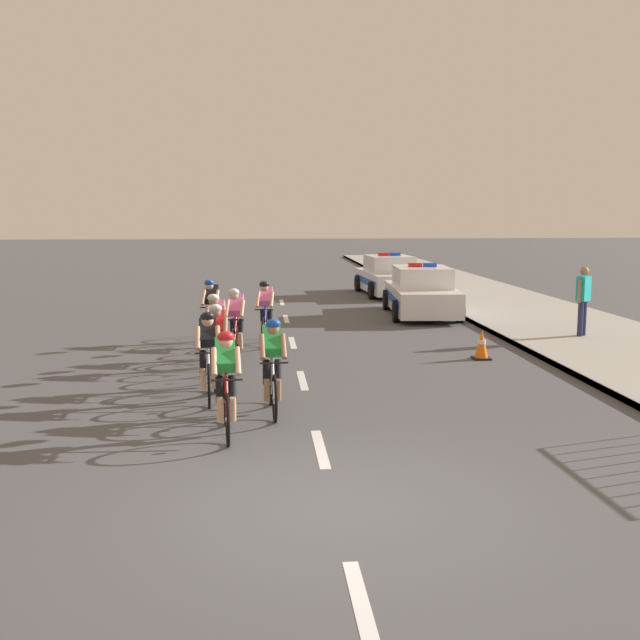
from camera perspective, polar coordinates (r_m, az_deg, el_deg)
The scene contains 16 objects.
ground_plane at distance 8.05m, azimuth 1.20°, elevation -14.21°, with size 160.00×160.00×0.00m, color #4C4C51.
sidewalk_slab at distance 23.09m, azimuth 15.93°, elevation 0.47°, with size 4.44×60.00×0.12m, color #A3A099.
kerb_edge at distance 22.43m, azimuth 10.80°, elevation 0.43°, with size 0.16×60.00×0.13m, color #9E9E99.
lane_markings_centre at distance 15.67m, azimuth -1.81°, elevation -3.03°, with size 0.14×21.60×0.01m.
cyclist_lead at distance 10.28m, azimuth -7.27°, elevation -4.67°, with size 0.44×1.72×1.56m.
cyclist_second at distance 11.32m, azimuth -3.70°, elevation -3.41°, with size 0.43×1.72×1.56m.
cyclist_third at distance 12.20m, azimuth -8.63°, elevation -2.63°, with size 0.44×1.72×1.56m.
cyclist_fourth at distance 13.18m, azimuth -7.96°, elevation -1.81°, with size 0.42×1.72×1.56m.
cyclist_fifth at distance 14.77m, azimuth -8.01°, elevation -0.72°, with size 0.45×1.72×1.56m.
cyclist_sixth at distance 15.76m, azimuth -6.51°, elevation -0.13°, with size 0.45×1.72×1.56m.
cyclist_seventh at distance 17.31m, azimuth -4.21°, elevation 0.66°, with size 0.46×1.72×1.56m.
cyclist_eighth at distance 17.83m, azimuth -8.37°, elevation 0.82°, with size 0.45×1.72×1.56m.
police_car_nearest at distance 22.38m, azimuth 7.83°, elevation 2.07°, with size 2.23×4.51×1.59m.
police_car_second at distance 27.94m, azimuth 5.30°, elevation 3.34°, with size 2.16×4.48×1.59m.
traffic_cone_near at distance 15.98m, azimuth 12.38°, elevation -1.88°, with size 0.36×0.36×0.64m.
spectator_closest at distance 18.87m, azimuth 19.66°, elevation 1.74°, with size 0.44×0.40×1.68m.
Camera 1 is at (-0.78, -7.40, 3.08)m, focal length 41.43 mm.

